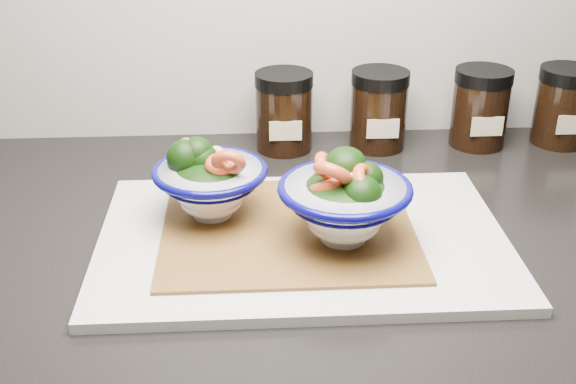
{
  "coord_description": "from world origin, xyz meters",
  "views": [
    {
      "loc": [
        -0.23,
        0.73,
        1.32
      ],
      "look_at": [
        -0.19,
        1.43,
        0.96
      ],
      "focal_mm": 45.0,
      "sensor_mm": 36.0,
      "label": 1
    }
  ],
  "objects": [
    {
      "name": "countertop",
      "position": [
        0.0,
        1.45,
        0.88
      ],
      "size": [
        3.5,
        0.6,
        0.04
      ],
      "primitive_type": "cube",
      "color": "black",
      "rests_on": "cabinet"
    },
    {
      "name": "spice_jar_d",
      "position": [
        0.22,
        1.69,
        0.96
      ],
      "size": [
        0.08,
        0.08,
        0.11
      ],
      "color": "black",
      "rests_on": "countertop"
    },
    {
      "name": "cutting_board",
      "position": [
        -0.18,
        1.42,
        0.91
      ],
      "size": [
        0.45,
        0.3,
        0.01
      ],
      "primitive_type": "cube",
      "color": "beige",
      "rests_on": "countertop"
    },
    {
      "name": "spice_jar_c",
      "position": [
        0.1,
        1.69,
        0.96
      ],
      "size": [
        0.08,
        0.08,
        0.11
      ],
      "color": "black",
      "rests_on": "countertop"
    },
    {
      "name": "bamboo_mat",
      "position": [
        -0.19,
        1.43,
        0.91
      ],
      "size": [
        0.28,
        0.24,
        0.0
      ],
      "primitive_type": "cube",
      "color": "olive",
      "rests_on": "cutting_board"
    },
    {
      "name": "bowl_right",
      "position": [
        -0.13,
        1.4,
        0.96
      ],
      "size": [
        0.14,
        0.14,
        0.11
      ],
      "rotation": [
        0.0,
        0.0,
        0.35
      ],
      "color": "white",
      "rests_on": "bamboo_mat"
    },
    {
      "name": "bowl_left",
      "position": [
        -0.28,
        1.47,
        0.96
      ],
      "size": [
        0.13,
        0.13,
        0.1
      ],
      "rotation": [
        0.0,
        0.0,
        0.4
      ],
      "color": "white",
      "rests_on": "bamboo_mat"
    },
    {
      "name": "spice_jar_b",
      "position": [
        -0.05,
        1.69,
        0.96
      ],
      "size": [
        0.08,
        0.08,
        0.11
      ],
      "color": "black",
      "rests_on": "countertop"
    },
    {
      "name": "spice_jar_a",
      "position": [
        -0.18,
        1.69,
        0.96
      ],
      "size": [
        0.08,
        0.08,
        0.11
      ],
      "color": "black",
      "rests_on": "countertop"
    }
  ]
}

